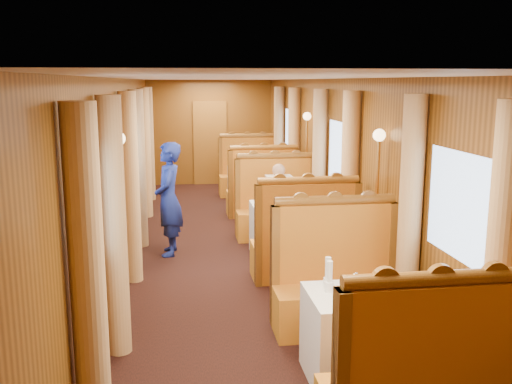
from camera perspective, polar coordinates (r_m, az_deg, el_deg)
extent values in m
cube|color=brown|center=(13.83, -4.61, 4.90)|extent=(0.80, 0.04, 2.00)
cube|color=white|center=(4.99, 11.37, -13.92)|extent=(1.05, 0.72, 0.75)
cube|color=#AA4612|center=(3.82, 17.59, -14.47)|extent=(1.30, 0.12, 0.80)
cylinder|color=brown|center=(3.66, 17.99, -8.22)|extent=(1.23, 0.10, 0.10)
cube|color=#AA4612|center=(5.88, 8.21, -11.47)|extent=(1.30, 0.55, 0.45)
cube|color=#AA4612|center=(5.87, 7.80, -5.03)|extent=(1.30, 0.12, 0.80)
cylinder|color=brown|center=(5.76, 7.91, -0.82)|extent=(1.23, 0.10, 0.10)
cube|color=white|center=(8.18, 3.28, -3.78)|extent=(1.05, 0.72, 0.75)
cube|color=#AA4612|center=(7.33, 4.73, -6.79)|extent=(1.30, 0.55, 0.45)
cube|color=#AA4612|center=(6.96, 5.19, -2.42)|extent=(1.30, 0.12, 0.80)
cylinder|color=brown|center=(6.88, 5.26, 1.15)|extent=(1.23, 0.10, 0.10)
cube|color=#AA4612|center=(9.12, 2.11, -3.19)|extent=(1.30, 0.55, 0.45)
cube|color=#AA4612|center=(9.20, 1.90, 0.91)|extent=(1.30, 0.12, 0.80)
cylinder|color=brown|center=(9.13, 1.92, 3.63)|extent=(1.23, 0.10, 0.10)
cube|color=white|center=(11.55, -0.10, 0.60)|extent=(1.05, 0.72, 0.75)
cube|color=#AA4612|center=(10.66, 0.60, -1.10)|extent=(1.30, 0.55, 0.45)
cube|color=#AA4612|center=(10.34, 0.79, 2.04)|extent=(1.30, 0.12, 0.80)
cylinder|color=brown|center=(10.28, 0.79, 4.46)|extent=(1.23, 0.10, 0.10)
cube|color=#AA4612|center=(12.51, -0.70, 0.70)|extent=(1.30, 0.55, 0.45)
cube|color=#AA4612|center=(12.62, -0.83, 3.67)|extent=(1.30, 0.12, 0.80)
cylinder|color=brown|center=(12.57, -0.84, 5.66)|extent=(1.23, 0.10, 0.10)
cube|color=silver|center=(4.79, 10.46, -10.00)|extent=(0.39, 0.32, 0.01)
cylinder|color=white|center=(4.84, 15.76, -10.02)|extent=(0.21, 0.21, 0.01)
cylinder|color=white|center=(4.81, 7.32, -9.38)|extent=(0.08, 0.08, 0.08)
cylinder|color=white|center=(4.77, 7.36, -7.88)|extent=(0.05, 0.05, 0.18)
cylinder|color=white|center=(4.91, 7.19, -8.96)|extent=(0.08, 0.08, 0.08)
cylinder|color=white|center=(4.86, 7.23, -7.49)|extent=(0.05, 0.05, 0.18)
cylinder|color=silver|center=(8.08, 3.17, -0.73)|extent=(0.06, 0.06, 0.14)
cylinder|color=silver|center=(11.46, 0.12, 2.77)|extent=(0.06, 0.06, 0.14)
cylinder|color=tan|center=(3.75, -16.42, -9.51)|extent=(0.22, 0.22, 2.35)
cylinder|color=tan|center=(5.23, -14.00, -3.56)|extent=(0.22, 0.22, 2.35)
cylinder|color=tan|center=(4.31, 23.27, -7.29)|extent=(0.22, 0.22, 2.35)
cylinder|color=tan|center=(5.64, 15.12, -2.56)|extent=(0.22, 0.22, 2.35)
cylinder|color=tan|center=(7.12, -12.44, 0.33)|extent=(0.22, 0.22, 2.35)
cylinder|color=tan|center=(8.65, -11.68, 2.23)|extent=(0.22, 0.22, 2.35)
cylinder|color=tan|center=(7.43, 9.30, 0.89)|extent=(0.22, 0.22, 2.35)
cylinder|color=tan|center=(8.91, 6.34, 2.64)|extent=(0.22, 0.22, 2.35)
cylinder|color=tan|center=(10.57, -11.05, 3.81)|extent=(0.22, 0.22, 2.35)
cylinder|color=tan|center=(12.12, -10.68, 4.72)|extent=(0.22, 0.22, 2.35)
cylinder|color=tan|center=(10.78, 3.80, 4.13)|extent=(0.22, 0.22, 2.35)
cylinder|color=tan|center=(12.30, 2.31, 4.99)|extent=(0.22, 0.22, 2.35)
cylinder|color=#BF8C3F|center=(6.23, -13.18, -3.57)|extent=(0.04, 0.04, 1.85)
sphere|color=#FFD18C|center=(6.06, -13.58, 5.20)|extent=(0.14, 0.14, 0.14)
cylinder|color=#BF8C3F|center=(6.58, 11.89, -2.73)|extent=(0.04, 0.04, 1.85)
sphere|color=#FFD18C|center=(6.43, 12.23, 5.57)|extent=(0.14, 0.14, 0.14)
cylinder|color=#BF8C3F|center=(9.65, -11.40, 1.63)|extent=(0.04, 0.04, 1.85)
sphere|color=#FFD18C|center=(9.54, -11.61, 7.29)|extent=(0.14, 0.14, 0.14)
cylinder|color=#BF8C3F|center=(9.88, 5.04, 2.02)|extent=(0.04, 0.04, 1.85)
sphere|color=#FFD18C|center=(9.78, 5.13, 7.55)|extent=(0.14, 0.14, 0.14)
imported|color=navy|center=(8.21, -8.72, -0.71)|extent=(0.41, 0.61, 1.62)
cube|color=beige|center=(8.90, 2.26, -0.09)|extent=(0.40, 0.24, 0.55)
sphere|color=tan|center=(8.83, 2.28, 2.20)|extent=(0.20, 0.20, 0.20)
cube|color=beige|center=(8.78, 2.45, -1.78)|extent=(0.36, 0.30, 0.14)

